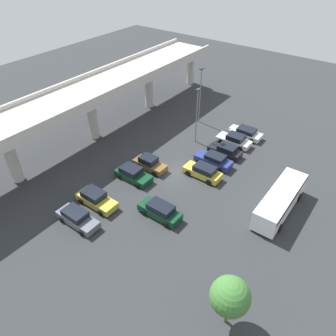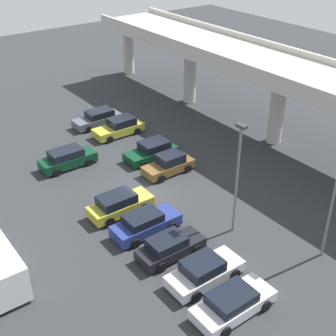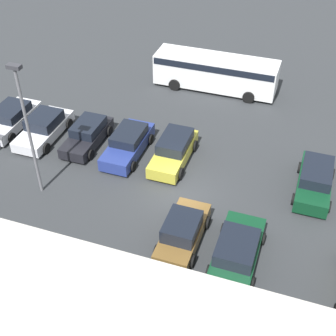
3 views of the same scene
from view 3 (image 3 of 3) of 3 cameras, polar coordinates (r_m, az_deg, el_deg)
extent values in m
plane|color=#2D3033|center=(26.36, 1.50, -3.11)|extent=(105.61, 105.61, 0.00)
cube|color=#BCB7AD|center=(13.94, -12.35, -9.29)|extent=(49.29, 0.30, 0.55)
cube|color=#0C381E|center=(27.41, 17.41, -1.74)|extent=(1.78, 4.67, 0.78)
cube|color=black|center=(27.08, 17.72, -0.42)|extent=(1.64, 2.68, 0.64)
cylinder|color=black|center=(26.52, 18.96, -4.48)|extent=(0.22, 0.65, 0.65)
cylinder|color=black|center=(26.43, 15.08, -3.68)|extent=(0.22, 0.65, 0.65)
cylinder|color=black|center=(28.76, 19.36, -0.70)|extent=(0.22, 0.65, 0.65)
cylinder|color=black|center=(28.68, 15.79, 0.05)|extent=(0.22, 0.65, 0.65)
cube|color=#0C381E|center=(22.92, 8.43, -10.05)|extent=(1.95, 4.56, 0.69)
cube|color=black|center=(22.17, 8.40, -9.53)|extent=(1.80, 2.38, 0.69)
cylinder|color=black|center=(24.12, 6.79, -7.43)|extent=(0.22, 0.60, 0.60)
cylinder|color=black|center=(23.97, 11.46, -8.46)|extent=(0.22, 0.60, 0.60)
cylinder|color=black|center=(22.27, 5.02, -12.44)|extent=(0.22, 0.60, 0.60)
cylinder|color=black|center=(22.12, 10.15, -13.62)|extent=(0.22, 0.60, 0.60)
cube|color=brown|center=(23.43, 1.83, -8.02)|extent=(1.73, 4.32, 0.70)
cube|color=black|center=(22.76, 1.70, -7.14)|extent=(1.59, 2.06, 0.75)
cylinder|color=black|center=(24.65, 0.79, -5.70)|extent=(0.22, 0.67, 0.67)
cylinder|color=black|center=(24.32, 4.79, -6.64)|extent=(0.22, 0.67, 0.67)
cylinder|color=black|center=(22.92, -1.36, -10.15)|extent=(0.22, 0.67, 0.67)
cylinder|color=black|center=(22.57, 2.96, -11.25)|extent=(0.22, 0.67, 0.67)
cube|color=gold|center=(28.28, 0.66, 1.78)|extent=(1.79, 4.66, 0.74)
cube|color=black|center=(28.09, 0.86, 3.27)|extent=(1.65, 2.56, 0.67)
cylinder|color=black|center=(27.11, 1.52, -0.70)|extent=(0.22, 0.71, 0.71)
cylinder|color=black|center=(27.59, -2.11, 0.10)|extent=(0.22, 0.71, 0.71)
cylinder|color=black|center=(29.30, 3.25, 2.71)|extent=(0.22, 0.71, 0.71)
cylinder|color=black|center=(29.74, -0.14, 3.40)|extent=(0.22, 0.71, 0.71)
cube|color=navy|center=(28.99, -4.92, 2.68)|extent=(1.80, 4.74, 0.78)
cube|color=black|center=(28.78, -4.79, 4.05)|extent=(1.66, 2.41, 0.57)
cylinder|color=black|center=(27.77, -4.31, 0.21)|extent=(0.22, 0.64, 0.64)
cylinder|color=black|center=(28.42, -7.76, 0.97)|extent=(0.22, 0.64, 0.64)
cylinder|color=black|center=(29.93, -2.17, 3.54)|extent=(0.22, 0.64, 0.64)
cylinder|color=black|center=(30.54, -5.42, 4.19)|extent=(0.22, 0.64, 0.64)
cube|color=black|center=(30.18, -9.83, 3.71)|extent=(1.73, 4.40, 0.67)
cube|color=black|center=(30.04, -9.70, 5.02)|extent=(1.59, 2.30, 0.60)
cylinder|color=black|center=(28.97, -9.44, 1.61)|extent=(0.22, 0.65, 0.65)
cylinder|color=black|center=(29.74, -12.48, 2.27)|extent=(0.22, 0.65, 0.65)
cylinder|color=black|center=(30.91, -7.20, 4.52)|extent=(0.22, 0.65, 0.65)
cylinder|color=black|center=(31.63, -10.11, 5.08)|extent=(0.22, 0.65, 0.65)
cube|color=silver|center=(31.38, -14.87, 4.44)|extent=(1.91, 4.72, 0.67)
cube|color=black|center=(31.17, -14.87, 5.69)|extent=(1.76, 2.21, 0.69)
cylinder|color=black|center=(30.03, -14.64, 2.33)|extent=(0.22, 0.70, 0.70)
cylinder|color=black|center=(31.04, -17.72, 3.00)|extent=(0.22, 0.70, 0.70)
cylinder|color=black|center=(32.01, -12.00, 5.31)|extent=(0.22, 0.70, 0.70)
cylinder|color=black|center=(32.96, -14.98, 5.86)|extent=(0.22, 0.70, 0.70)
cube|color=silver|center=(33.07, -18.63, 5.52)|extent=(1.94, 4.77, 0.66)
cube|color=black|center=(32.88, -18.67, 6.59)|extent=(1.79, 2.44, 0.58)
cylinder|color=black|center=(31.67, -18.55, 3.54)|extent=(0.22, 0.65, 0.65)
cylinder|color=black|center=(33.61, -15.80, 6.34)|extent=(0.22, 0.65, 0.65)
cylinder|color=black|center=(34.69, -18.58, 6.82)|extent=(0.22, 0.65, 0.65)
cube|color=white|center=(35.66, 5.84, 11.56)|extent=(9.09, 2.43, 2.23)
cube|color=black|center=(35.30, 5.92, 12.69)|extent=(8.91, 2.48, 0.49)
cylinder|color=black|center=(36.74, 10.56, 10.33)|extent=(0.86, 0.29, 0.86)
cylinder|color=black|center=(34.59, 9.79, 8.50)|extent=(0.86, 0.29, 0.86)
cylinder|color=black|center=(37.78, 2.01, 11.82)|extent=(0.86, 0.29, 0.86)
cylinder|color=black|center=(35.70, 0.79, 10.12)|extent=(0.86, 0.29, 0.86)
cylinder|color=slate|center=(25.23, -16.52, 3.83)|extent=(0.16, 0.16, 7.59)
cube|color=#333338|center=(23.31, -18.27, 11.66)|extent=(0.70, 0.35, 0.20)
camera|label=1|loc=(42.51, 60.75, 32.61)|focal=35.00mm
camera|label=2|loc=(46.70, -28.73, 37.52)|focal=50.00mm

